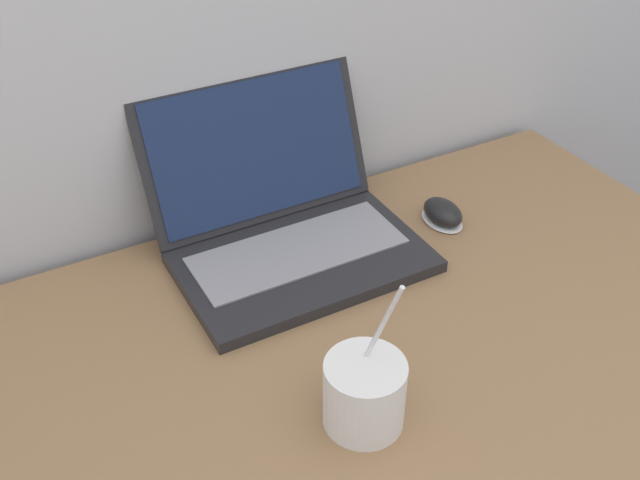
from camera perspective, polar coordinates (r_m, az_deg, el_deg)
name	(u,v)px	position (r m, az deg, el deg)	size (l,w,h in m)	color
laptop	(285,218)	(1.20, -2.70, 1.68)	(0.38, 0.34, 0.25)	#232326
drink_cup	(364,392)	(0.93, 3.41, -11.50)	(0.10, 0.10, 0.22)	white
computer_mouse	(443,213)	(1.30, 9.33, 2.02)	(0.06, 0.09, 0.04)	white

